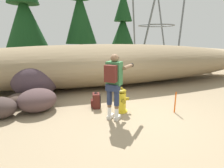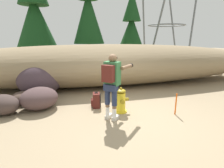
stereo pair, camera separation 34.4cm
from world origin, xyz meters
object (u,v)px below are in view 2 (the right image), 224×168
object	(u,v)px
spare_backpack	(96,100)
boulder_mid	(39,98)
utility_worker	(112,79)
boulder_large	(41,79)
boulder_outlier	(23,97)
fire_hydrant	(121,101)
boulder_small	(3,105)
survey_stake	(176,104)

from	to	relation	value
spare_backpack	boulder_mid	xyz separation A→B (m)	(-1.64, 0.26, 0.10)
utility_worker	boulder_large	xyz separation A→B (m)	(-2.11, 2.47, -0.45)
boulder_mid	boulder_outlier	bearing A→B (deg)	136.86
fire_hydrant	spare_backpack	bearing A→B (deg)	141.89
fire_hydrant	utility_worker	distance (m)	0.87
fire_hydrant	spare_backpack	size ratio (longest dim) A/B	1.52
spare_backpack	boulder_mid	world-z (taller)	boulder_mid
boulder_large	boulder_mid	bearing A→B (deg)	-83.37
boulder_large	boulder_outlier	bearing A→B (deg)	-120.47
spare_backpack	boulder_large	size ratio (longest dim) A/B	0.29
boulder_small	survey_stake	world-z (taller)	survey_stake
boulder_small	boulder_outlier	bearing A→B (deg)	68.74
fire_hydrant	boulder_outlier	distance (m)	3.19
boulder_large	boulder_outlier	size ratio (longest dim) A/B	2.21
survey_stake	fire_hydrant	bearing A→B (deg)	161.23
spare_backpack	boulder_large	world-z (taller)	boulder_large
boulder_large	boulder_small	bearing A→B (deg)	-116.07
boulder_mid	boulder_outlier	distance (m)	0.85
fire_hydrant	survey_stake	bearing A→B (deg)	-18.77
fire_hydrant	boulder_large	world-z (taller)	boulder_large
fire_hydrant	boulder_large	bearing A→B (deg)	139.07
utility_worker	boulder_outlier	world-z (taller)	utility_worker
fire_hydrant	boulder_large	xyz separation A→B (m)	(-2.43, 2.11, 0.28)
spare_backpack	survey_stake	distance (m)	2.27
spare_backpack	utility_worker	bearing A→B (deg)	117.03
boulder_small	spare_backpack	bearing A→B (deg)	-1.56
utility_worker	boulder_mid	size ratio (longest dim) A/B	1.55
spare_backpack	boulder_outlier	distance (m)	2.41
fire_hydrant	boulder_small	size ratio (longest dim) A/B	0.74
utility_worker	boulder_mid	distance (m)	2.36
utility_worker	spare_backpack	world-z (taller)	utility_worker
boulder_mid	survey_stake	xyz separation A→B (m)	(3.69, -1.24, -0.02)
utility_worker	boulder_small	bearing A→B (deg)	113.73
spare_backpack	boulder_outlier	xyz separation A→B (m)	(-2.26, 0.84, -0.03)
utility_worker	boulder_large	bearing A→B (deg)	82.11
boulder_small	boulder_mid	bearing A→B (deg)	12.01
spare_backpack	boulder_large	distance (m)	2.45
fire_hydrant	boulder_mid	world-z (taller)	fire_hydrant
boulder_small	fire_hydrant	bearing A→B (deg)	-10.04
boulder_mid	survey_stake	bearing A→B (deg)	-18.57
boulder_outlier	boulder_mid	bearing A→B (deg)	-43.14
spare_backpack	boulder_small	xyz separation A→B (m)	(-2.56, 0.07, 0.05)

